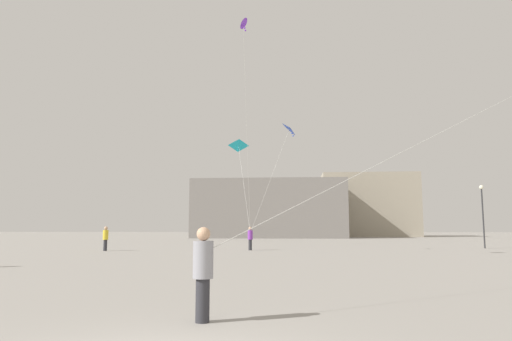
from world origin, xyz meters
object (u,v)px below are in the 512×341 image
person_in_grey (203,270)px  building_centre_hall (368,205)px  building_left_hall (270,210)px  kite_cyan_delta (239,147)px  person_in_yellow (106,237)px  kite_cobalt_diamond (289,129)px  person_in_purple (250,237)px  kite_violet_diamond (244,34)px  lamppost_east (482,206)px

person_in_grey → building_centre_hall: 79.93m
building_left_hall → kite_cyan_delta: bearing=-92.9°
building_centre_hall → person_in_yellow: bearing=-118.7°
person_in_grey → kite_cobalt_diamond: bearing=24.4°
person_in_purple → building_centre_hall: building_centre_hall is taller
person_in_grey → kite_cobalt_diamond: kite_cobalt_diamond is taller
person_in_yellow → building_left_hall: building_left_hall is taller
person_in_yellow → kite_violet_diamond: kite_violet_diamond is taller
lamppost_east → kite_cyan_delta: bearing=171.3°
person_in_yellow → kite_cobalt_diamond: 16.02m
person_in_yellow → kite_violet_diamond: size_ratio=0.14×
kite_cobalt_diamond → building_left_hall: (-2.96, 45.57, -4.34)m
person_in_purple → person_in_grey: bearing=-132.2°
person_in_grey → kite_violet_diamond: kite_violet_diamond is taller
building_left_hall → building_centre_hall: 19.55m
person_in_grey → kite_cobalt_diamond: 26.17m
kite_violet_diamond → lamppost_east: size_ratio=2.40×
person_in_yellow → lamppost_east: lamppost_east is taller
person_in_grey → building_left_hall: 70.50m
person_in_grey → building_left_hall: size_ratio=0.07×
building_centre_hall → kite_cyan_delta: bearing=-114.4°
person_in_purple → lamppost_east: bearing=-32.2°
kite_cobalt_diamond → kite_violet_diamond: 9.15m
kite_violet_diamond → building_left_hall: 53.91m
kite_cobalt_diamond → lamppost_east: kite_cobalt_diamond is taller
kite_violet_diamond → building_left_hall: bearing=90.2°
person_in_grey → building_left_hall: building_left_hall is taller
person_in_purple → lamppost_east: (19.35, 4.28, 2.55)m
building_left_hall → kite_cobalt_diamond: bearing=-86.3°
kite_cobalt_diamond → building_left_hall: 45.87m
person_in_yellow → kite_violet_diamond: (11.10, -7.98, 12.20)m
person_in_purple → kite_cyan_delta: size_ratio=0.21×
kite_violet_diamond → person_in_purple: bearing=92.0°
kite_cobalt_diamond → building_centre_hall: building_centre_hall is taller
person_in_grey → lamppost_east: bearing=-1.5°
building_left_hall → kite_violet_diamond: bearing=-89.8°
kite_cyan_delta → building_centre_hall: bearing=65.6°
person_in_grey → building_centre_hall: building_centre_hall is taller
kite_cyan_delta → lamppost_east: (21.07, -3.23, -5.88)m
person_in_yellow → kite_cyan_delta: kite_cyan_delta is taller
lamppost_east → person_in_purple: bearing=-167.5°
person_in_purple → kite_cyan_delta: 11.41m
person_in_yellow → lamppost_east: (30.13, 5.97, 2.53)m
kite_cyan_delta → building_centre_hall: 48.06m
person_in_purple → building_left_hall: bearing=45.2°
person_in_yellow → building_left_hall: size_ratio=0.07×
person_in_purple → kite_violet_diamond: bearing=-132.7°
person_in_purple → kite_cobalt_diamond: size_ratio=0.22×
person_in_grey → kite_cyan_delta: (-2.86, 34.35, 8.42)m
kite_violet_diamond → kite_cyan_delta: kite_violet_diamond is taller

